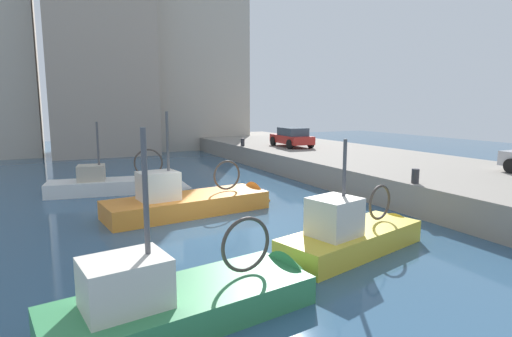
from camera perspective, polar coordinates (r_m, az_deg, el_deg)
name	(u,v)px	position (r m, az deg, el deg)	size (l,w,h in m)	color
water_surface	(214,225)	(14.61, -5.82, -7.70)	(80.00, 80.00, 0.00)	#335675
quay_wall	(446,181)	(21.23, 24.73, -1.62)	(9.00, 56.00, 1.20)	gray
fishing_boat_yellow	(358,244)	(12.48, 13.86, -10.08)	(5.70, 2.84, 3.96)	gold
fishing_boat_green	(202,308)	(8.74, -7.53, -18.57)	(6.11, 2.66, 4.61)	#388951
fishing_boat_orange	(197,209)	(16.34, -8.17, -5.53)	(7.18, 2.82, 4.83)	orange
fishing_boat_white	(122,190)	(20.75, -18.06, -2.87)	(6.81, 2.61, 4.09)	white
parked_car_red	(292,137)	(29.21, 4.97, 4.35)	(2.02, 3.89, 1.36)	red
mooring_bollard_mid	(415,176)	(16.70, 21.13, -0.98)	(0.28, 0.28, 0.55)	#2D2D33
mooring_bollard_north	(243,142)	(29.88, -1.86, 3.67)	(0.28, 0.28, 0.55)	#2D2D33
waterfront_building_central	(189,32)	(42.21, -9.23, 18.13)	(9.69, 7.91, 22.10)	#B2A899
waterfront_building_east_mid	(100,64)	(37.75, -20.72, 13.31)	(8.51, 7.33, 14.92)	#A39384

